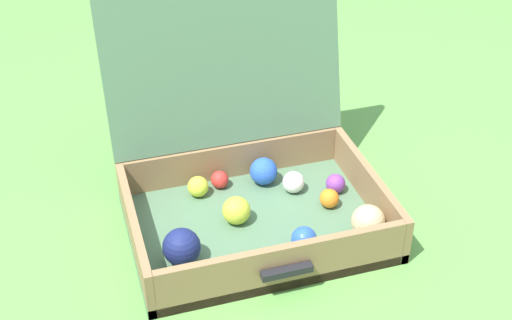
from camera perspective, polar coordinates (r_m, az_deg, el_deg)
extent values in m
plane|color=#569342|center=(1.66, 0.15, -6.00)|extent=(16.00, 16.00, 0.00)
cube|color=#4C7051|center=(1.67, 0.00, -5.32)|extent=(0.58, 0.41, 0.03)
cube|color=olive|center=(1.60, -9.72, -5.86)|extent=(0.02, 0.41, 0.12)
cube|color=olive|center=(1.73, 8.96, -2.34)|extent=(0.02, 0.41, 0.12)
cube|color=olive|center=(1.50, 2.25, -8.60)|extent=(0.54, 0.02, 0.12)
cube|color=olive|center=(1.79, -1.85, -0.32)|extent=(0.54, 0.02, 0.12)
cube|color=#4C7051|center=(1.71, -2.56, 7.94)|extent=(0.58, 0.12, 0.41)
cube|color=black|center=(1.48, 2.52, -8.90)|extent=(0.11, 0.02, 0.02)
sphere|color=navy|center=(1.54, -5.98, -6.95)|extent=(0.08, 0.08, 0.08)
sphere|color=#CCDB38|center=(1.64, -1.59, -4.06)|extent=(0.07, 0.07, 0.07)
sphere|color=white|center=(1.74, 3.02, -1.78)|extent=(0.05, 0.05, 0.05)
sphere|color=#CCDB38|center=(1.73, -4.67, -2.14)|extent=(0.05, 0.05, 0.05)
sphere|color=blue|center=(1.57, 3.87, -6.34)|extent=(0.06, 0.06, 0.06)
sphere|color=blue|center=(1.76, 0.61, -0.90)|extent=(0.07, 0.07, 0.07)
sphere|color=purple|center=(1.75, 6.39, -1.89)|extent=(0.05, 0.05, 0.05)
sphere|color=#D1B784|center=(1.62, 8.98, -4.88)|extent=(0.08, 0.08, 0.08)
sphere|color=orange|center=(1.70, 5.89, -3.07)|extent=(0.05, 0.05, 0.05)
sphere|color=red|center=(1.76, -2.93, -1.57)|extent=(0.04, 0.04, 0.04)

